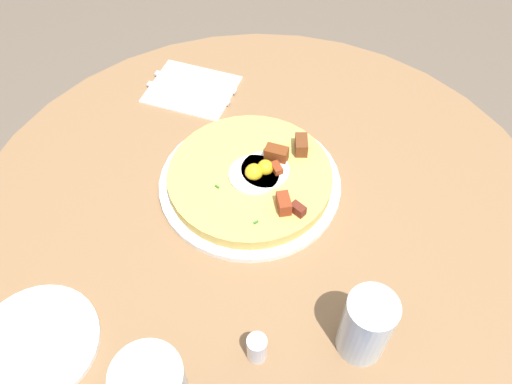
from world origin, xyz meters
TOP-DOWN VIEW (x-y plane):
  - ground_plane at (0.00, 0.00)m, footprint 6.00×6.00m
  - dining_table at (0.00, 0.00)m, footprint 1.02×1.02m
  - pizza_plate at (0.05, 0.04)m, footprint 0.32×0.32m
  - breakfast_pizza at (0.05, 0.04)m, footprint 0.28×0.28m
  - bread_plate at (-0.33, 0.22)m, footprint 0.18×0.18m
  - napkin at (0.24, 0.25)m, footprint 0.15×0.17m
  - fork at (0.26, 0.25)m, footprint 0.02×0.18m
  - knife at (0.22, 0.25)m, footprint 0.02×0.18m
  - water_glass at (-0.16, -0.21)m, footprint 0.07×0.07m
  - salt_shaker at (-0.23, -0.08)m, footprint 0.03×0.03m

SIDE VIEW (x-z plane):
  - ground_plane at x=0.00m, z-range 0.00..0.00m
  - dining_table at x=0.00m, z-range 0.20..0.96m
  - napkin at x=0.24m, z-range 0.76..0.76m
  - bread_plate at x=-0.33m, z-range 0.76..0.77m
  - pizza_plate at x=0.05m, z-range 0.76..0.77m
  - fork at x=0.26m, z-range 0.76..0.77m
  - knife at x=0.22m, z-range 0.76..0.77m
  - salt_shaker at x=-0.23m, z-range 0.76..0.81m
  - breakfast_pizza at x=0.05m, z-range 0.76..0.81m
  - water_glass at x=-0.16m, z-range 0.76..0.88m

